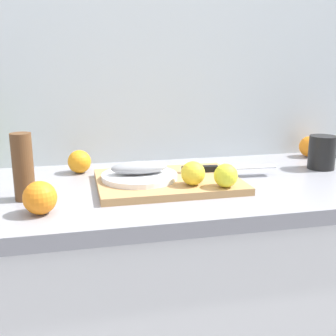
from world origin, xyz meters
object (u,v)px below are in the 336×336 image
Objects in this scene: cutting_board at (168,182)px; fish_fillet at (139,168)px; chef_knife at (217,168)px; lemon_0 at (193,173)px; pepper_mill at (23,167)px; white_plate at (140,177)px; orange_0 at (40,198)px; coffee_mug_1 at (323,152)px.

fish_fillet is (-0.08, 0.01, 0.04)m from cutting_board.
chef_knife is (0.16, 0.04, 0.02)m from cutting_board.
fish_fillet is 0.16m from lemon_0.
chef_knife is at bearing 9.06° from pepper_mill.
orange_0 is at bearing -146.56° from white_plate.
pepper_mill is (-0.38, -0.04, 0.08)m from cutting_board.
cutting_board is 6.15× the size of lemon_0.
white_plate is 0.31m from pepper_mill.
fish_fillet is at bearing 10.02° from pepper_mill.
chef_knife is (0.24, 0.03, 0.00)m from white_plate.
fish_fillet reaches higher than white_plate.
coffee_mug_1 reaches higher than orange_0.
lemon_0 is 0.51× the size of coffee_mug_1.
pepper_mill is at bearing -169.98° from white_plate.
cutting_board is 2.34× the size of pepper_mill.
coffee_mug_1 is (0.62, 0.06, 0.00)m from fish_fillet.
orange_0 is (-0.88, -0.23, -0.02)m from coffee_mug_1.
lemon_0 is at bearing 11.82° from orange_0.
orange_0 reaches higher than fish_fillet.
white_plate is 0.03m from fish_fillet.
lemon_0 is 0.40m from orange_0.
cutting_board is 3.17× the size of coffee_mug_1.
fish_fillet is at bearing 145.59° from lemon_0.
orange_0 is at bearing -153.97° from chef_knife.
white_plate is 0.31m from orange_0.
fish_fillet reaches higher than chef_knife.
cutting_board is 0.08m from white_plate.
coffee_mug_1 reaches higher than cutting_board.
fish_fillet is 0.94× the size of pepper_mill.
white_plate is 1.25× the size of pepper_mill.
pepper_mill is at bearing -167.07° from chef_knife.
chef_knife is at bearing 14.64° from cutting_board.
cutting_board is 1.87× the size of white_plate.
orange_0 is (-0.34, -0.16, 0.03)m from cutting_board.
coffee_mug_1 reaches higher than chef_knife.
white_plate is 1.33× the size of fish_fillet.
fish_fillet is 0.31m from orange_0.
cutting_board is 0.09m from fish_fillet.
orange_0 is at bearing -168.18° from lemon_0.
pepper_mill is (-0.55, -0.09, 0.06)m from chef_knife.
chef_knife reaches higher than cutting_board.
coffee_mug_1 reaches higher than white_plate.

